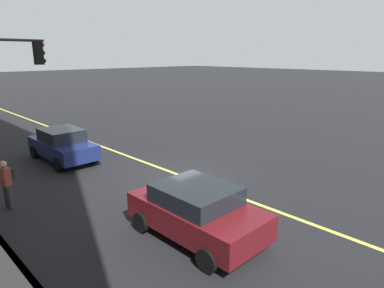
# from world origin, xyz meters

# --- Properties ---
(ground) EXTENTS (200.00, 200.00, 0.00)m
(ground) POSITION_xyz_m (0.00, 0.00, 0.00)
(ground) COLOR black
(lane_stripe_center) EXTENTS (80.00, 0.16, 0.01)m
(lane_stripe_center) POSITION_xyz_m (0.00, 0.00, 0.01)
(lane_stripe_center) COLOR #D8CC4C
(lane_stripe_center) RESTS_ON ground
(car_maroon) EXTENTS (3.91, 2.11, 1.50)m
(car_maroon) POSITION_xyz_m (-3.82, 2.95, 0.79)
(car_maroon) COLOR #591116
(car_maroon) RESTS_ON ground
(car_navy) EXTENTS (4.17, 1.92, 1.54)m
(car_navy) POSITION_xyz_m (5.60, 2.59, 0.78)
(car_navy) COLOR navy
(car_navy) RESTS_ON ground
(pedestrian_with_backpack) EXTENTS (0.42, 0.42, 1.63)m
(pedestrian_with_backpack) POSITION_xyz_m (1.83, 6.11, 0.95)
(pedestrian_with_backpack) COLOR #383838
(pedestrian_with_backpack) RESTS_ON ground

